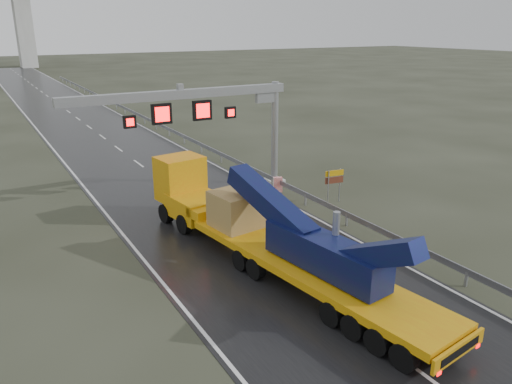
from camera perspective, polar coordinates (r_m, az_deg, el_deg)
ground at (r=19.33m, az=13.62°, el=-16.14°), size 400.00×400.00×0.00m
road at (r=53.52m, az=-17.15°, el=6.04°), size 11.00×200.00×0.02m
guardrail at (r=45.88m, az=-6.79°, el=5.64°), size 0.20×140.00×1.40m
sign_gantry at (r=32.57m, az=-5.05°, el=9.24°), size 14.90×1.20×7.42m
heavy_haul_truck at (r=24.16m, az=-0.57°, el=-3.62°), size 5.24×19.10×4.45m
exit_sign_pair at (r=31.96m, az=8.93°, el=1.40°), size 1.28×0.24×2.20m
striped_barrier at (r=34.00m, az=2.49°, el=0.85°), size 0.69×0.52×1.04m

